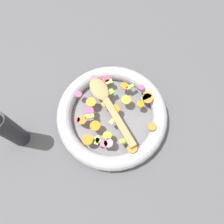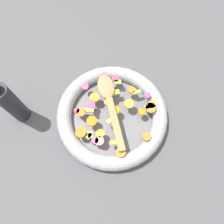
{
  "view_description": "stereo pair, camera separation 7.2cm",
  "coord_description": "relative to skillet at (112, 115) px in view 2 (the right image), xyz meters",
  "views": [
    {
      "loc": [
        -0.17,
        -0.19,
        0.72
      ],
      "look_at": [
        0.0,
        0.0,
        0.05
      ],
      "focal_mm": 35.0,
      "sensor_mm": 36.0,
      "label": 1
    },
    {
      "loc": [
        -0.11,
        -0.23,
        0.72
      ],
      "look_at": [
        0.0,
        0.0,
        0.05
      ],
      "focal_mm": 35.0,
      "sensor_mm": 36.0,
      "label": 2
    }
  ],
  "objects": [
    {
      "name": "ground_plane",
      "position": [
        0.0,
        0.0,
        -0.02
      ],
      "size": [
        4.0,
        4.0,
        0.0
      ],
      "primitive_type": "plane",
      "color": "#4C4C51"
    },
    {
      "name": "wooden_spoon",
      "position": [
        0.01,
        0.03,
        0.04
      ],
      "size": [
        0.1,
        0.27,
        0.01
      ],
      "color": "#A87F51",
      "rests_on": "chopped_vegetables"
    },
    {
      "name": "pepper_mill",
      "position": [
        -0.28,
        0.15,
        0.08
      ],
      "size": [
        0.05,
        0.05,
        0.22
      ],
      "color": "#232328",
      "rests_on": "ground_plane"
    },
    {
      "name": "skillet",
      "position": [
        0.0,
        0.0,
        0.0
      ],
      "size": [
        0.38,
        0.38,
        0.05
      ],
      "color": "slate",
      "rests_on": "ground_plane"
    },
    {
      "name": "chopped_vegetables",
      "position": [
        0.0,
        -0.0,
        0.03
      ],
      "size": [
        0.28,
        0.3,
        0.01
      ],
      "color": "orange",
      "rests_on": "skillet"
    }
  ]
}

